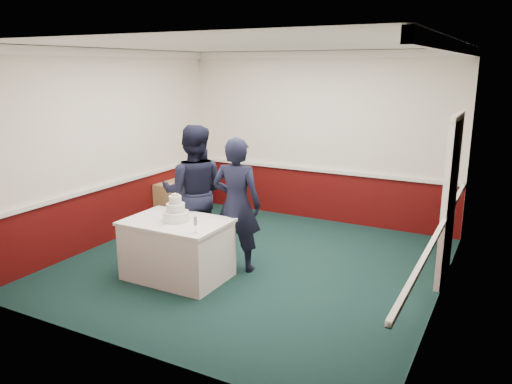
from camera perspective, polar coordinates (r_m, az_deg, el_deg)
The scene contains 9 objects.
ground at distance 7.16m, azimuth -0.48°, elevation -8.28°, with size 5.00×5.00×0.00m, color #14312B.
room_shell at distance 7.16m, azimuth 2.39°, elevation 8.01°, with size 5.00×5.00×3.00m.
sideboard at distance 9.41m, azimuth -8.41°, elevation -0.65°, with size 0.41×1.20×0.70m.
cake_table at distance 6.69m, azimuth -8.99°, elevation -6.41°, with size 1.32×0.92×0.79m.
wedding_cake at distance 6.54m, azimuth -9.15°, elevation -2.31°, with size 0.35×0.35×0.36m.
cake_knife at distance 6.43m, azimuth -10.40°, elevation -3.63°, with size 0.01×0.22×0.01m, color silver.
champagne_flute at distance 6.03m, azimuth -6.95°, elevation -3.37°, with size 0.05×0.05×0.21m.
person_man at distance 7.22m, azimuth -7.10°, elevation -0.05°, with size 0.95×0.74×1.95m, color black.
person_woman at distance 6.72m, azimuth -2.22°, elevation -1.49°, with size 0.67×0.44×1.84m, color black.
Camera 1 is at (3.15, -5.82, 2.74)m, focal length 35.00 mm.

